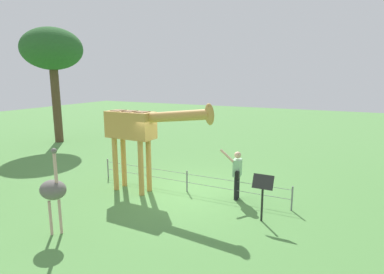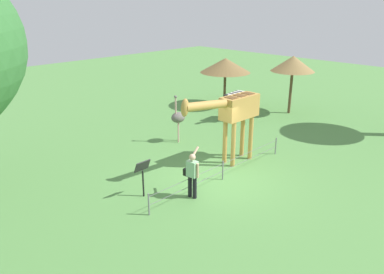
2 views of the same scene
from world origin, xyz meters
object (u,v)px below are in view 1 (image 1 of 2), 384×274
Objects in this scene: giraffe at (139,129)px; info_sign at (263,188)px; ostrich at (53,190)px; tree_west at (52,51)px; visitor at (237,172)px.

info_sign is (4.29, -0.34, -1.24)m from giraffe.
ostrich is 5.40m from info_sign.
tree_west is 15.22m from info_sign.
tree_west is (-9.20, 8.11, 4.17)m from ostrich.
giraffe reaches higher than info_sign.
giraffe is 3.00× the size of info_sign.
ostrich reaches higher than info_sign.
info_sign is (1.13, -1.21, 0.05)m from visitor.
tree_west is (-9.37, 4.73, 3.16)m from giraffe.
giraffe is 2.38× the size of visitor.
info_sign is at bearing -4.59° from giraffe.
visitor is (3.15, 0.86, -1.29)m from giraffe.
tree_west reaches higher than ostrich.
visitor reaches higher than info_sign.
tree_west is at bearing 162.86° from visitor.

